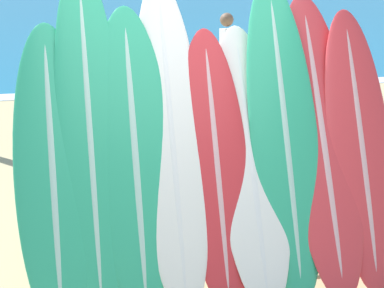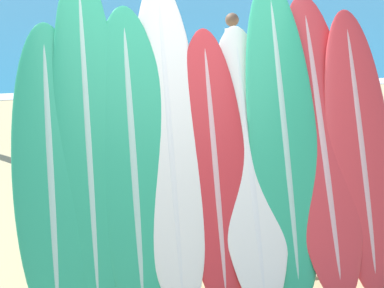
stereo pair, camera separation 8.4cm
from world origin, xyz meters
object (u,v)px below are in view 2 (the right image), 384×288
surfboard_slot_0 (51,174)px  surfboard_slot_3 (170,143)px  surfboard_slot_4 (215,168)px  person_mid_beach (79,62)px  surfboard_slot_1 (89,141)px  surfboard_slot_2 (133,161)px  surfboard_slot_7 (321,143)px  surfboard_slot_8 (360,149)px  surfboard_rack (213,229)px  person_far_left (231,59)px  surfboard_slot_5 (249,164)px  person_far_right (316,85)px  surfboard_slot_6 (283,137)px

surfboard_slot_0 → surfboard_slot_3: 0.87m
surfboard_slot_4 → person_mid_beach: bearing=99.7°
surfboard_slot_1 → surfboard_slot_2: (0.31, -0.07, -0.15)m
surfboard_slot_7 → surfboard_slot_8: surfboard_slot_7 is taller
surfboard_rack → surfboard_slot_1: bearing=173.0°
surfboard_slot_4 → person_mid_beach: 5.86m
surfboard_slot_7 → person_far_left: (0.71, 5.19, -0.17)m
surfboard_slot_7 → surfboard_slot_8: (0.31, -0.04, -0.06)m
surfboard_slot_7 → person_mid_beach: 6.00m
surfboard_rack → surfboard_slot_5: (0.29, 0.03, 0.50)m
surfboard_slot_1 → surfboard_slot_2: surfboard_slot_1 is taller
surfboard_slot_2 → surfboard_slot_7: surfboard_slot_7 is taller
person_far_right → person_mid_beach: bearing=-25.9°
surfboard_rack → surfboard_slot_4: (0.01, 0.01, 0.50)m
surfboard_slot_1 → surfboard_rack: bearing=-7.0°
surfboard_slot_5 → person_far_right: bearing=58.9°
person_mid_beach → person_far_left: size_ratio=0.96×
surfboard_slot_3 → person_far_left: bearing=69.9°
surfboard_slot_6 → person_far_left: surfboard_slot_6 is taller
person_far_right → surfboard_slot_8: bearing=81.2°
surfboard_slot_3 → surfboard_slot_6: bearing=-0.5°
person_far_left → person_far_right: 2.01m
surfboard_slot_5 → person_mid_beach: bearing=102.4°
surfboard_slot_3 → surfboard_slot_5: size_ratio=1.18×
surfboard_slot_2 → person_far_left: 5.67m
surfboard_slot_2 → surfboard_slot_0: bearing=-178.5°
surfboard_slot_7 → surfboard_slot_8: bearing=-8.3°
surfboard_slot_2 → surfboard_slot_3: (0.28, 0.05, 0.10)m
surfboard_slot_5 → person_far_left: 5.41m
person_mid_beach → surfboard_slot_5: bearing=-145.1°
surfboard_slot_2 → person_mid_beach: 5.76m
surfboard_slot_3 → surfboard_slot_7: surfboard_slot_3 is taller
surfboard_slot_1 → surfboard_slot_5: surfboard_slot_1 is taller
surfboard_rack → person_mid_beach: size_ratio=1.63×
person_far_left → surfboard_slot_5: bearing=-21.9°
surfboard_slot_4 → surfboard_slot_5: surfboard_slot_5 is taller
surfboard_slot_6 → person_mid_beach: bearing=105.2°
surfboard_rack → person_mid_beach: (-0.98, 5.79, 0.41)m
surfboard_slot_1 → surfboard_slot_0: bearing=-163.3°
surfboard_slot_4 → surfboard_slot_7: 0.88m
surfboard_slot_8 → surfboard_slot_5: bearing=-179.4°
surfboard_slot_6 → person_far_left: 5.29m
surfboard_rack → surfboard_slot_6: (0.57, 0.09, 0.68)m
surfboard_slot_1 → surfboard_slot_8: bearing=-1.9°
person_far_right → surfboard_rack: bearing=65.6°
surfboard_slot_6 → surfboard_slot_7: (0.31, -0.01, -0.07)m
surfboard_slot_5 → person_far_right: (2.04, 3.37, -0.15)m
surfboard_slot_2 → surfboard_slot_6: 1.15m
person_mid_beach → person_far_left: person_far_left is taller
surfboard_slot_0 → person_far_right: size_ratio=1.33×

